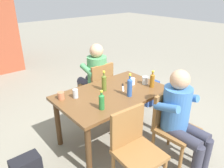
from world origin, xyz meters
TOP-DOWN VIEW (x-y plane):
  - ground_plane at (0.00, 0.00)m, footprint 24.00×24.00m
  - dining_table at (0.00, 0.00)m, footprint 1.44×0.87m
  - chair_near_right at (0.32, -0.74)m, footprint 0.47×0.47m
  - chair_far_right at (0.32, 0.74)m, footprint 0.45×0.45m
  - chair_near_left at (-0.32, -0.74)m, footprint 0.47×0.47m
  - person_in_white_shirt at (0.32, -0.85)m, footprint 0.47×0.61m
  - person_in_plaid_shirt at (0.32, 0.85)m, footprint 0.47×0.61m
  - bottle_olive at (-0.04, 0.11)m, footprint 0.06×0.06m
  - bottle_blue at (0.10, -0.22)m, footprint 0.06×0.06m
  - bottle_amber at (0.53, -0.22)m, footprint 0.06×0.06m
  - bottle_green at (-0.36, -0.25)m, footprint 0.06×0.06m
  - cup_steel at (-0.44, 0.18)m, footprint 0.07×0.07m
  - cup_terracotta at (-0.60, 0.26)m, footprint 0.08×0.08m
  - cup_white at (0.38, 0.01)m, footprint 0.08×0.08m
  - cup_glass at (0.54, -0.09)m, footprint 0.08×0.08m
  - table_knife at (0.22, 0.03)m, footprint 0.17×0.20m
  - backpack_by_far_side at (1.19, 0.31)m, footprint 0.30×0.22m

SIDE VIEW (x-z plane):
  - ground_plane at x=0.00m, z-range 0.00..0.00m
  - backpack_by_far_side at x=1.19m, z-range -0.01..0.42m
  - chair_near_right at x=0.32m, z-range 0.05..0.92m
  - chair_far_right at x=0.32m, z-range 0.05..0.92m
  - chair_near_left at x=-0.32m, z-range 0.05..0.92m
  - dining_table at x=0.00m, z-range 0.27..0.99m
  - person_in_white_shirt at x=0.32m, z-range 0.07..1.25m
  - person_in_plaid_shirt at x=0.32m, z-range 0.07..1.25m
  - table_knife at x=0.22m, z-range 0.73..0.74m
  - cup_terracotta at x=-0.60m, z-range 0.73..0.82m
  - cup_white at x=0.38m, z-range 0.73..0.82m
  - cup_glass at x=0.54m, z-range 0.73..0.83m
  - cup_steel at x=-0.44m, z-range 0.73..0.84m
  - bottle_green at x=-0.36m, z-range 0.71..0.94m
  - bottle_amber at x=0.53m, z-range 0.71..0.95m
  - bottle_olive at x=-0.04m, z-range 0.71..0.98m
  - bottle_blue at x=0.10m, z-range 0.71..1.01m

